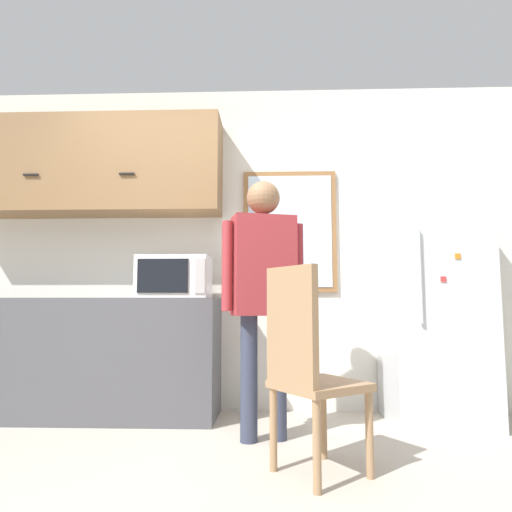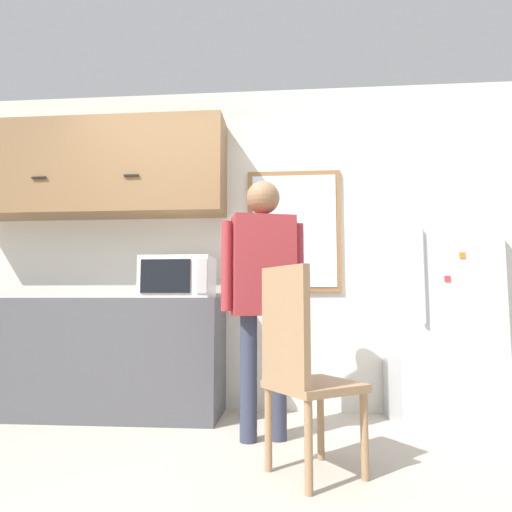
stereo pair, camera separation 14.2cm
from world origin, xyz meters
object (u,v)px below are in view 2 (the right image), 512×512
(person, at_px, (263,280))
(microwave, at_px, (178,277))
(chair, at_px, (300,364))
(refrigerator, at_px, (438,298))

(person, bearing_deg, microwave, 131.24)
(microwave, xyz_separation_m, chair, (0.91, -1.06, -0.50))
(person, distance_m, refrigerator, 1.34)
(microwave, height_order, person, person)
(person, xyz_separation_m, chair, (0.23, -0.61, -0.46))
(refrigerator, bearing_deg, person, -159.15)
(microwave, distance_m, person, 0.82)
(refrigerator, relative_size, chair, 1.72)
(microwave, height_order, refrigerator, refrigerator)
(microwave, xyz_separation_m, person, (0.68, -0.45, -0.04))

